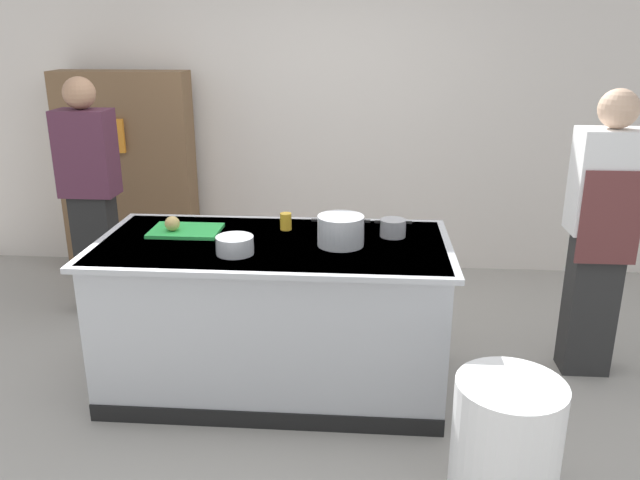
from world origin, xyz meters
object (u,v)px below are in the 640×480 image
trash_bin (505,446)px  bookshelf (128,174)px  person_guest (91,193)px  stock_pot (341,231)px  juice_cup (286,221)px  onion (172,224)px  person_chef (601,230)px  sauce_pan (393,228)px  mixing_bowl (235,245)px

trash_bin → bookshelf: (-2.64, 2.73, 0.55)m
person_guest → bookshelf: bearing=-172.9°
stock_pot → juice_cup: stock_pot is taller
onion → person_guest: bearing=135.4°
person_chef → sauce_pan: bearing=105.1°
trash_bin → bookshelf: 3.84m
trash_bin → bookshelf: size_ratio=0.36×
onion → sauce_pan: bearing=2.4°
mixing_bowl → bookshelf: bearing=123.4°
sauce_pan → person_chef: 1.22m
sauce_pan → bookshelf: bearing=142.7°
onion → trash_bin: (1.74, -1.03, -0.66)m
onion → person_guest: size_ratio=0.05×
bookshelf → mixing_bowl: bearing=-56.6°
juice_cup → sauce_pan: bearing=-7.4°
mixing_bowl → bookshelf: size_ratio=0.12×
juice_cup → person_guest: size_ratio=0.06×
juice_cup → trash_bin: bearing=-46.6°
stock_pot → trash_bin: 1.36m
mixing_bowl → bookshelf: (-1.32, 2.01, -0.09)m
onion → person_guest: person_guest is taller
mixing_bowl → trash_bin: 1.63m
stock_pot → bookshelf: bearing=135.7°
onion → juice_cup: size_ratio=0.86×
stock_pot → mixing_bowl: bearing=-161.6°
onion → juice_cup: bearing=11.7°
mixing_bowl → person_chef: size_ratio=0.12×
juice_cup → bookshelf: bearing=134.4°
juice_cup → bookshelf: size_ratio=0.06×
person_chef → person_guest: 3.38m
juice_cup → person_chef: (1.84, 0.09, -0.04)m
juice_cup → person_chef: size_ratio=0.06×
bookshelf → juice_cup: bearing=-45.6°
stock_pot → person_guest: size_ratio=0.19×
onion → mixing_bowl: bearing=-35.6°
juice_cup → onion: bearing=-168.3°
mixing_bowl → trash_bin: size_ratio=0.32×
trash_bin → juice_cup: bearing=133.4°
person_chef → bookshelf: (-3.37, 1.48, -0.06)m
sauce_pan → trash_bin: (0.48, -1.08, -0.64)m
sauce_pan → mixing_bowl: sauce_pan is taller
juice_cup → person_guest: (-1.48, 0.70, -0.04)m
bookshelf → sauce_pan: bearing=-37.3°
mixing_bowl → trash_bin: mixing_bowl is taller
mixing_bowl → trash_bin: (1.31, -0.72, -0.64)m
bookshelf → onion: bearing=-62.2°
trash_bin → person_chef: 1.57m
sauce_pan → juice_cup: same height
stock_pot → person_chef: (1.50, 0.34, -0.07)m
person_guest → bookshelf: 0.87m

